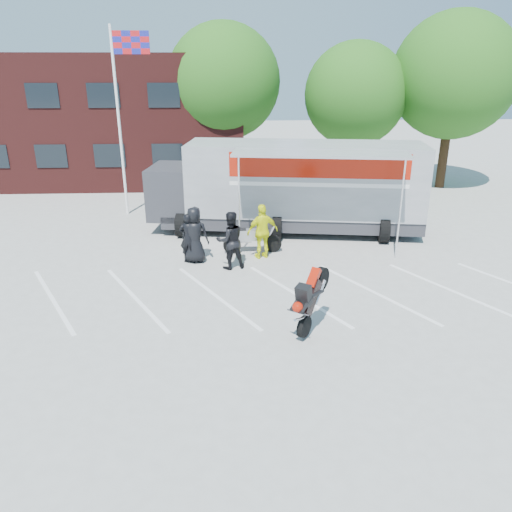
{
  "coord_description": "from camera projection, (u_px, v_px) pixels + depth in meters",
  "views": [
    {
      "loc": [
        -1.68,
        -12.51,
        6.49
      ],
      "look_at": [
        -1.01,
        0.9,
        1.3
      ],
      "focal_mm": 35.0,
      "sensor_mm": 36.0,
      "label": 1
    }
  ],
  "objects": [
    {
      "name": "office_building",
      "position": [
        88.0,
        118.0,
        29.11
      ],
      "size": [
        18.0,
        8.0,
        7.0
      ],
      "primitive_type": "cube",
      "color": "#491917",
      "rests_on": "ground"
    },
    {
      "name": "spectator_leather_a",
      "position": [
        195.0,
        235.0,
        17.15
      ],
      "size": [
        1.05,
        0.77,
        1.97
      ],
      "primitive_type": "imported",
      "rotation": [
        0.0,
        0.0,
        2.98
      ],
      "color": "black",
      "rests_on": "ground"
    },
    {
      "name": "parked_motorcycle",
      "position": [
        252.0,
        252.0,
        18.33
      ],
      "size": [
        2.21,
        0.83,
        1.14
      ],
      "primitive_type": null,
      "rotation": [
        0.0,
        0.0,
        1.62
      ],
      "color": "#AAABAF",
      "rests_on": "ground"
    },
    {
      "name": "tree_mid",
      "position": [
        355.0,
        95.0,
        26.49
      ],
      "size": [
        5.44,
        5.44,
        7.68
      ],
      "color": "#382314",
      "rests_on": "ground"
    },
    {
      "name": "ground",
      "position": [
        293.0,
        310.0,
        14.07
      ],
      "size": [
        100.0,
        100.0,
        0.0
      ],
      "primitive_type": "plane",
      "color": "#A6A6A1",
      "rests_on": "ground"
    },
    {
      "name": "spectator_leather_b",
      "position": [
        189.0,
        238.0,
        17.16
      ],
      "size": [
        0.71,
        0.53,
        1.76
      ],
      "primitive_type": "imported",
      "rotation": [
        0.0,
        0.0,
        2.95
      ],
      "color": "black",
      "rests_on": "ground"
    },
    {
      "name": "transporter_truck",
      "position": [
        291.0,
        231.0,
        20.68
      ],
      "size": [
        11.95,
        6.96,
        3.6
      ],
      "primitive_type": null,
      "rotation": [
        0.0,
        0.0,
        -0.14
      ],
      "color": "#9C9EA5",
      "rests_on": "ground"
    },
    {
      "name": "spectator_leather_c",
      "position": [
        230.0,
        240.0,
        16.61
      ],
      "size": [
        1.12,
        0.98,
        1.98
      ],
      "primitive_type": "imported",
      "rotation": [
        0.0,
        0.0,
        3.41
      ],
      "color": "black",
      "rests_on": "ground"
    },
    {
      "name": "parking_bay_lines",
      "position": [
        289.0,
        294.0,
        15.0
      ],
      "size": [
        18.09,
        13.33,
        0.01
      ],
      "primitive_type": "cube",
      "rotation": [
        0.0,
        0.0,
        0.52
      ],
      "color": "white",
      "rests_on": "ground"
    },
    {
      "name": "tree_right",
      "position": [
        454.0,
        76.0,
        25.92
      ],
      "size": [
        6.46,
        6.46,
        9.12
      ],
      "color": "#382314",
      "rests_on": "ground"
    },
    {
      "name": "tree_left",
      "position": [
        224.0,
        82.0,
        26.87
      ],
      "size": [
        6.12,
        6.12,
        8.64
      ],
      "color": "#382314",
      "rests_on": "ground"
    },
    {
      "name": "spectator_hivis",
      "position": [
        262.0,
        232.0,
        17.5
      ],
      "size": [
        1.24,
        0.84,
        1.96
      ],
      "primitive_type": "imported",
      "rotation": [
        0.0,
        0.0,
        3.48
      ],
      "color": "#F2FA0D",
      "rests_on": "ground"
    },
    {
      "name": "flagpole",
      "position": [
        123.0,
        100.0,
        21.27
      ],
      "size": [
        1.61,
        0.12,
        8.0
      ],
      "color": "white",
      "rests_on": "ground"
    },
    {
      "name": "stunt_bike_rider",
      "position": [
        315.0,
        328.0,
        13.07
      ],
      "size": [
        1.54,
        1.74,
        1.88
      ],
      "primitive_type": null,
      "rotation": [
        0.0,
        0.0,
        -0.62
      ],
      "color": "black",
      "rests_on": "ground"
    }
  ]
}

